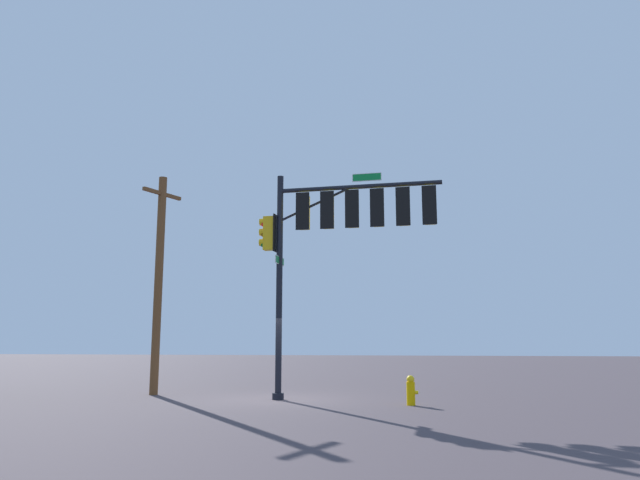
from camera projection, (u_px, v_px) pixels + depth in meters
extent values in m
plane|color=#453B40|center=(278.00, 400.00, 18.59)|extent=(120.00, 120.00, 0.00)
cylinder|color=black|center=(279.00, 285.00, 19.18)|extent=(0.20, 0.20, 7.16)
cylinder|color=black|center=(278.00, 396.00, 18.60)|extent=(0.36, 0.36, 0.20)
cylinder|color=black|center=(359.00, 187.00, 19.13)|extent=(5.22, 0.49, 0.14)
cylinder|color=black|center=(315.00, 204.00, 19.36)|extent=(2.38, 0.24, 1.07)
cube|color=yellow|center=(304.00, 212.00, 19.40)|extent=(0.34, 0.38, 1.10)
cube|color=black|center=(302.00, 211.00, 19.21)|extent=(0.44, 0.06, 1.22)
sphere|color=#FF2018|center=(305.00, 203.00, 19.65)|extent=(0.22, 0.22, 0.22)
cylinder|color=yellow|center=(306.00, 202.00, 19.71)|extent=(0.24, 0.15, 0.23)
sphere|color=#855607|center=(305.00, 214.00, 19.59)|extent=(0.22, 0.22, 0.22)
cylinder|color=yellow|center=(306.00, 213.00, 19.66)|extent=(0.24, 0.15, 0.23)
sphere|color=#0B621E|center=(305.00, 224.00, 19.53)|extent=(0.22, 0.22, 0.22)
cylinder|color=yellow|center=(306.00, 223.00, 19.60)|extent=(0.24, 0.15, 0.23)
cube|color=gold|center=(328.00, 211.00, 19.22)|extent=(0.34, 0.37, 1.10)
cube|color=black|center=(327.00, 210.00, 19.03)|extent=(0.44, 0.06, 1.22)
sphere|color=#FF2018|center=(329.00, 202.00, 19.47)|extent=(0.22, 0.22, 0.22)
cylinder|color=gold|center=(330.00, 201.00, 19.54)|extent=(0.24, 0.15, 0.23)
sphere|color=#855607|center=(329.00, 212.00, 19.42)|extent=(0.22, 0.22, 0.22)
cylinder|color=gold|center=(330.00, 211.00, 19.48)|extent=(0.24, 0.15, 0.23)
sphere|color=#0B621E|center=(329.00, 223.00, 19.36)|extent=(0.22, 0.22, 0.22)
cylinder|color=gold|center=(330.00, 222.00, 19.43)|extent=(0.24, 0.15, 0.23)
cube|color=yellow|center=(353.00, 210.00, 19.05)|extent=(0.34, 0.37, 1.10)
cube|color=black|center=(352.00, 209.00, 18.86)|extent=(0.44, 0.06, 1.22)
sphere|color=#FF2018|center=(354.00, 201.00, 19.30)|extent=(0.22, 0.22, 0.22)
cylinder|color=yellow|center=(354.00, 200.00, 19.37)|extent=(0.24, 0.15, 0.23)
sphere|color=#855607|center=(354.00, 211.00, 19.24)|extent=(0.22, 0.22, 0.22)
cylinder|color=yellow|center=(354.00, 210.00, 19.31)|extent=(0.24, 0.15, 0.23)
sphere|color=#0B621E|center=(354.00, 222.00, 19.19)|extent=(0.22, 0.22, 0.22)
cylinder|color=yellow|center=(354.00, 221.00, 19.25)|extent=(0.24, 0.15, 0.23)
cube|color=yellow|center=(378.00, 209.00, 18.88)|extent=(0.35, 0.39, 1.10)
cube|color=black|center=(377.00, 207.00, 18.69)|extent=(0.44, 0.08, 1.22)
sphere|color=#FF2018|center=(379.00, 200.00, 19.12)|extent=(0.22, 0.22, 0.22)
cylinder|color=yellow|center=(379.00, 199.00, 19.19)|extent=(0.24, 0.16, 0.23)
sphere|color=#855607|center=(379.00, 210.00, 19.07)|extent=(0.22, 0.22, 0.22)
cylinder|color=yellow|center=(379.00, 209.00, 19.13)|extent=(0.24, 0.16, 0.23)
sphere|color=#0B621E|center=(379.00, 221.00, 19.01)|extent=(0.22, 0.22, 0.22)
cylinder|color=yellow|center=(379.00, 219.00, 19.08)|extent=(0.24, 0.16, 0.23)
cube|color=yellow|center=(404.00, 208.00, 18.70)|extent=(0.35, 0.39, 1.10)
cube|color=black|center=(403.00, 206.00, 18.51)|extent=(0.44, 0.08, 1.22)
sphere|color=#FF2018|center=(404.00, 198.00, 18.95)|extent=(0.22, 0.22, 0.22)
cylinder|color=yellow|center=(404.00, 197.00, 19.02)|extent=(0.24, 0.16, 0.23)
sphere|color=#855607|center=(404.00, 209.00, 18.89)|extent=(0.22, 0.22, 0.22)
cylinder|color=yellow|center=(405.00, 208.00, 18.96)|extent=(0.24, 0.16, 0.23)
sphere|color=#0B621E|center=(405.00, 219.00, 18.84)|extent=(0.22, 0.22, 0.22)
cylinder|color=yellow|center=(405.00, 218.00, 18.90)|extent=(0.24, 0.16, 0.23)
cube|color=yellow|center=(430.00, 206.00, 18.53)|extent=(0.35, 0.39, 1.10)
cube|color=black|center=(429.00, 205.00, 18.34)|extent=(0.44, 0.08, 1.22)
sphere|color=#FF2018|center=(430.00, 197.00, 18.78)|extent=(0.22, 0.22, 0.22)
cylinder|color=yellow|center=(430.00, 196.00, 18.84)|extent=(0.24, 0.16, 0.23)
sphere|color=#855607|center=(430.00, 208.00, 18.72)|extent=(0.22, 0.22, 0.22)
cylinder|color=yellow|center=(430.00, 207.00, 18.79)|extent=(0.24, 0.16, 0.23)
sphere|color=#0B621E|center=(431.00, 218.00, 18.66)|extent=(0.22, 0.22, 0.22)
cylinder|color=yellow|center=(431.00, 217.00, 18.73)|extent=(0.24, 0.16, 0.23)
cube|color=gold|center=(270.00, 233.00, 19.54)|extent=(0.38, 0.34, 1.10)
cube|color=black|center=(275.00, 233.00, 19.50)|extent=(0.07, 0.44, 1.22)
sphere|color=#FF2018|center=(264.00, 224.00, 19.64)|extent=(0.22, 0.22, 0.22)
cylinder|color=gold|center=(262.00, 222.00, 19.66)|extent=(0.16, 0.24, 0.23)
sphere|color=#855607|center=(264.00, 234.00, 19.58)|extent=(0.22, 0.22, 0.22)
cylinder|color=gold|center=(262.00, 232.00, 19.60)|extent=(0.16, 0.24, 0.23)
sphere|color=#0B621E|center=(264.00, 244.00, 19.53)|extent=(0.22, 0.22, 0.22)
cylinder|color=gold|center=(262.00, 243.00, 19.55)|extent=(0.16, 0.24, 0.23)
cube|color=white|center=(367.00, 177.00, 19.13)|extent=(0.94, 0.08, 0.26)
cube|color=#0C7B33|center=(367.00, 177.00, 19.13)|extent=(0.90, 0.09, 0.22)
cube|color=white|center=(280.00, 261.00, 19.31)|extent=(0.08, 0.94, 0.26)
cube|color=#167935|center=(280.00, 261.00, 19.31)|extent=(0.09, 0.90, 0.22)
cylinder|color=brown|center=(158.00, 283.00, 20.87)|extent=(0.28, 0.28, 7.59)
cube|color=brown|center=(162.00, 194.00, 21.40)|extent=(0.76, 1.72, 0.12)
cylinder|color=#EEB502|center=(411.00, 394.00, 16.97)|extent=(0.24, 0.24, 0.65)
sphere|color=yellow|center=(410.00, 379.00, 17.03)|extent=(0.22, 0.22, 0.22)
cylinder|color=yellow|center=(416.00, 392.00, 16.95)|extent=(0.12, 0.10, 0.10)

